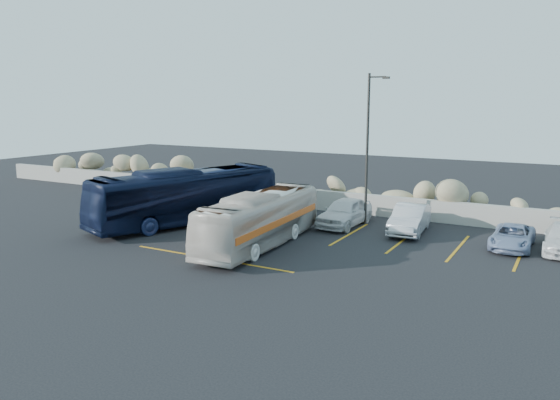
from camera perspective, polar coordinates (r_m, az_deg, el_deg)
The scene contains 10 objects.
ground at distance 22.82m, azimuth -5.50°, elevation -6.57°, with size 90.00×90.00×0.00m, color black.
seawall at distance 32.98m, azimuth 6.33°, elevation -0.19°, with size 60.00×0.40×1.20m, color gray.
riprap_pile at distance 33.96m, azimuth 7.14°, elevation 1.30°, with size 54.00×2.80×2.60m, color #9D8A67, non-canonical shape.
parking_lines at distance 25.65m, azimuth 10.34°, elevation -4.75°, with size 18.16×9.36×0.01m.
lamppost at distance 29.26m, azimuth 9.21°, elevation 5.69°, with size 1.14×0.18×8.00m.
vintage_bus at distance 25.08m, azimuth -2.08°, elevation -2.05°, with size 2.07×8.85×2.47m, color beige.
tour_coach at distance 29.91m, azimuth -9.80°, elevation 0.38°, with size 2.53×10.80×3.01m, color #0F1733.
car_a at distance 29.30m, azimuth 6.77°, elevation -1.26°, with size 1.76×4.38×1.49m, color silver.
car_b at distance 28.40m, azimuth 13.40°, elevation -1.93°, with size 1.50×4.29×1.41m, color silver.
car_d at distance 26.98m, azimuth 23.10°, elevation -3.55°, with size 1.73×3.75×1.04m, color #7D8FB2.
Camera 1 is at (12.42, -17.94, 6.67)m, focal length 35.00 mm.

